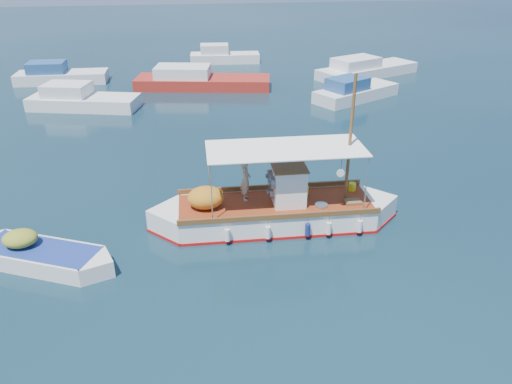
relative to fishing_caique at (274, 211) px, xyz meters
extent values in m
plane|color=black|center=(-0.13, -0.70, -0.51)|extent=(160.00, 160.00, 0.00)
cube|color=white|center=(0.06, 0.00, -0.18)|extent=(7.25, 2.56, 1.06)
cube|color=white|center=(-3.54, 0.08, -0.18)|extent=(2.40, 2.40, 1.06)
cube|color=white|center=(3.65, -0.08, -0.18)|extent=(2.40, 2.40, 1.06)
cube|color=#A2100F|center=(0.06, 0.00, -0.49)|extent=(7.34, 2.64, 0.17)
cube|color=maroon|center=(0.06, 0.00, 0.33)|extent=(7.24, 2.37, 0.06)
cube|color=brown|center=(0.09, 1.20, 0.45)|extent=(7.29, 0.26, 0.19)
cube|color=brown|center=(0.03, -1.21, 0.45)|extent=(7.29, 0.26, 0.19)
cube|color=white|center=(0.54, -0.02, 1.07)|extent=(1.18, 1.27, 1.44)
cube|color=brown|center=(0.54, -0.02, 1.82)|extent=(1.28, 1.37, 0.06)
cylinder|color=slate|center=(-0.09, -0.31, 1.36)|extent=(0.22, 0.48, 0.48)
cylinder|color=slate|center=(-0.08, 0.31, 1.36)|extent=(0.22, 0.48, 0.48)
cylinder|color=slate|center=(-0.09, 0.00, 0.83)|extent=(0.22, 0.48, 0.48)
cylinder|color=brown|center=(2.74, -0.06, 2.75)|extent=(0.12, 0.12, 4.80)
cylinder|color=brown|center=(1.98, -0.05, 2.36)|extent=(1.73, 0.12, 0.08)
cylinder|color=silver|center=(-2.32, 1.10, 1.43)|extent=(0.04, 0.04, 2.16)
cylinder|color=silver|center=(-2.36, -1.01, 1.43)|extent=(0.04, 0.04, 2.16)
cylinder|color=silver|center=(3.15, 0.98, 1.43)|extent=(0.04, 0.04, 2.16)
cylinder|color=silver|center=(3.10, -1.13, 1.43)|extent=(0.04, 0.04, 2.16)
cube|color=white|center=(0.39, -0.01, 2.53)|extent=(5.71, 2.43, 0.04)
ellipsoid|color=#C2761C|center=(-2.53, 0.05, 0.75)|extent=(1.37, 1.17, 0.81)
cube|color=#D2C912|center=(1.32, 0.50, 0.54)|extent=(0.24, 0.18, 0.38)
cylinder|color=#D2C912|center=(3.24, 0.60, 0.51)|extent=(0.29, 0.29, 0.33)
cube|color=brown|center=(2.93, -0.45, 0.41)|extent=(0.63, 0.45, 0.12)
cylinder|color=#B2B2B2|center=(1.68, -0.57, 0.41)|extent=(0.49, 0.49, 0.12)
cylinder|color=white|center=(2.15, -1.06, 1.91)|extent=(0.29, 0.04, 0.29)
cylinder|color=white|center=(-1.89, -1.30, -0.08)|extent=(0.20, 0.20, 0.46)
cylinder|color=navy|center=(0.99, -1.37, -0.08)|extent=(0.20, 0.20, 0.46)
cylinder|color=white|center=(2.91, -1.41, -0.08)|extent=(0.20, 0.20, 0.46)
imported|color=#AAA48D|center=(-1.00, 0.48, 1.17)|extent=(0.48, 0.65, 1.63)
cube|color=white|center=(-8.11, -1.53, -0.30)|extent=(4.22, 3.04, 0.77)
cube|color=white|center=(-6.32, -2.34, -0.30)|extent=(1.40, 1.40, 0.77)
cube|color=navy|center=(-8.11, -1.53, 0.07)|extent=(4.15, 2.88, 0.04)
ellipsoid|color=olive|center=(-8.74, -1.24, 0.37)|extent=(1.41, 1.31, 0.57)
cube|color=silver|center=(-9.44, 16.52, -0.21)|extent=(7.30, 4.00, 1.00)
cube|color=silver|center=(-10.45, 16.77, 0.69)|extent=(3.18, 2.65, 0.80)
cube|color=#A4261B|center=(-1.55, 20.54, -0.21)|extent=(10.16, 4.51, 1.00)
cube|color=silver|center=(-3.00, 20.81, 0.69)|extent=(4.29, 3.04, 0.80)
cube|color=silver|center=(8.69, 16.01, -0.21)|extent=(6.63, 5.04, 1.00)
cube|color=#264E81|center=(7.86, 15.54, 0.69)|extent=(3.14, 2.88, 0.80)
cube|color=silver|center=(11.80, 22.38, -0.21)|extent=(9.18, 6.07, 1.00)
cube|color=silver|center=(10.58, 21.82, 0.69)|extent=(4.16, 3.49, 0.80)
cube|color=silver|center=(-12.20, 23.82, -0.21)|extent=(6.77, 2.40, 1.00)
cube|color=#264E81|center=(-13.21, 23.84, 0.69)|extent=(2.72, 1.99, 0.80)
cube|color=silver|center=(0.89, 29.20, -0.21)|extent=(6.25, 2.42, 1.00)
cube|color=silver|center=(-0.03, 29.27, 0.69)|extent=(2.56, 1.87, 0.80)
camera|label=1|loc=(-3.12, -16.26, 9.05)|focal=35.00mm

